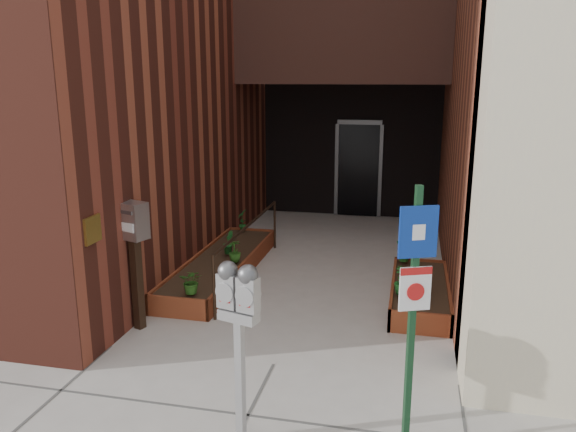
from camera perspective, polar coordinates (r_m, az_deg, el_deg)
The scene contains 14 objects.
ground at distance 6.49m, azimuth -1.49°, elevation -14.84°, with size 80.00×80.00×0.00m, color #9E9991.
planter_left at distance 9.23m, azimuth -6.78°, elevation -5.10°, with size 0.90×3.60×0.30m.
planter_right at distance 8.28m, azimuth 13.24°, elevation -7.66°, with size 0.80×2.20×0.30m.
handrail at distance 8.85m, azimuth -3.95°, elevation -1.70°, with size 0.04×3.34×0.90m.
parking_meter at distance 4.74m, azimuth -5.05°, elevation -9.05°, with size 0.38×0.22×1.65m.
sign_post at distance 4.68m, azimuth 12.68°, elevation -7.72°, with size 0.30×0.14×2.31m.
payment_dropbox at distance 7.17m, azimuth -15.35°, elevation -2.24°, with size 0.39×0.33×1.65m.
shrub_left_a at distance 7.66m, azimuth -9.74°, elevation -6.56°, with size 0.31×0.31×0.34m, color #255618.
shrub_left_b at distance 9.28m, azimuth -6.09°, elevation -2.68°, with size 0.21×0.21×0.37m, color #1B6122.
shrub_left_c at distance 8.86m, azimuth -5.42°, elevation -3.55°, with size 0.20×0.20×0.35m, color #255819.
shrub_left_d at distance 10.62m, azimuth -4.68°, elevation -0.41°, with size 0.22×0.22×0.41m, color #1B5E21.
shrub_right_a at distance 7.67m, azimuth 11.52°, elevation -6.46°, with size 0.21×0.21×0.38m, color #195A1D.
shrub_right_b at distance 7.79m, azimuth 13.78°, elevation -6.39°, with size 0.18×0.18×0.35m, color #215D1A.
shrub_right_c at distance 9.02m, azimuth 11.74°, elevation -3.57°, with size 0.29×0.29×0.32m, color #1B611C.
Camera 1 is at (1.40, -5.52, 3.12)m, focal length 35.00 mm.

